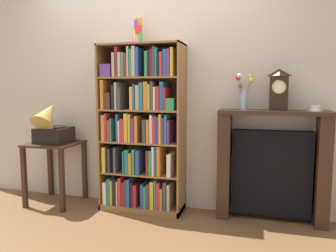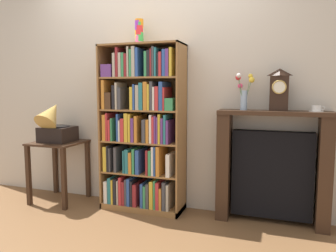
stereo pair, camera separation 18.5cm
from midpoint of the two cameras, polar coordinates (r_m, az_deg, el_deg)
The scene contains 10 objects.
ground_plane at distance 3.49m, azimuth -3.57°, elevation -15.03°, with size 7.81×6.40×0.02m, color brown.
wall_back at distance 3.49m, azimuth 0.61°, elevation 7.02°, with size 4.81×0.08×2.60m, color beige.
bookshelf at distance 3.37m, azimuth -3.09°, elevation -1.31°, with size 0.86×0.34×1.72m.
cup_stack at distance 3.46m, azimuth -3.50°, elevation 16.16°, with size 0.09×0.09×0.26m.
side_table_left at distance 3.84m, azimuth -17.38°, elevation -5.13°, with size 0.53×0.51×0.68m.
gramophone at distance 3.75m, azimuth -18.01°, elevation 0.27°, with size 0.34×0.44×0.51m.
fireplace_mantel at distance 3.26m, azimuth 19.39°, elevation -7.05°, with size 1.02×0.25×1.07m.
mantel_clock at distance 3.15m, azimuth 20.59°, elevation 6.00°, with size 0.16×0.12×0.38m.
flower_vase at distance 3.17m, azimuth 14.86°, elevation 5.97°, with size 0.18×0.15×0.34m.
teacup_with_saucer at distance 3.18m, azimuth 26.23°, elevation 2.71°, with size 0.13×0.13×0.05m.
Camera 2 is at (1.34, -2.96, 1.28)m, focal length 34.64 mm.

